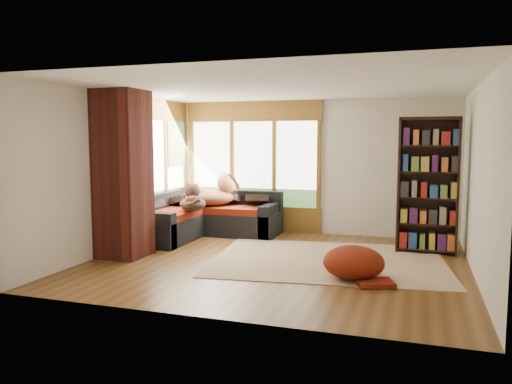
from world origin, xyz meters
The scene contains 17 objects.
floor centered at (0.00, 0.00, 0.00)m, with size 5.50×5.50×0.00m, color #553417.
ceiling centered at (0.00, 0.00, 2.60)m, with size 5.50×5.50×0.00m, color white.
wall_back centered at (0.00, 2.50, 1.30)m, with size 5.50×0.04×2.60m, color silver.
wall_front centered at (0.00, -2.50, 1.30)m, with size 5.50×0.04×2.60m, color silver.
wall_left centered at (-2.75, 0.00, 1.30)m, with size 0.04×5.00×2.60m, color silver.
wall_right centered at (2.75, 0.00, 1.30)m, with size 0.04×5.00×2.60m, color silver.
windows_back centered at (-1.20, 2.47, 1.35)m, with size 2.82×0.10×1.90m.
windows_left centered at (-2.72, 1.20, 1.35)m, with size 0.10×2.62×1.90m.
roller_blind centered at (-2.69, 2.03, 1.75)m, with size 0.03×0.72×0.90m, color #789654.
brick_chimney centered at (-2.40, -0.35, 1.30)m, with size 0.70×0.70×2.60m, color #471914.
sectional_sofa centered at (-1.95, 1.70, 0.30)m, with size 2.20×2.20×0.80m.
area_rug centered at (0.72, 0.34, 0.01)m, with size 3.46×2.64×0.01m, color beige.
bookshelf centered at (2.14, 1.38, 1.10)m, with size 0.94×0.31×2.20m.
pouf centered at (1.21, -0.54, 0.23)m, with size 0.81×0.81×0.44m, color maroon.
dog_tan centered at (-1.77, 1.79, 0.81)m, with size 1.12×0.99×0.55m.
dog_brindle centered at (-1.90, 1.10, 0.75)m, with size 0.75×0.86×0.42m.
throw_pillows centered at (-1.92, 1.85, 0.76)m, with size 1.98×1.68×0.45m.
Camera 1 is at (1.99, -7.09, 1.84)m, focal length 35.00 mm.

